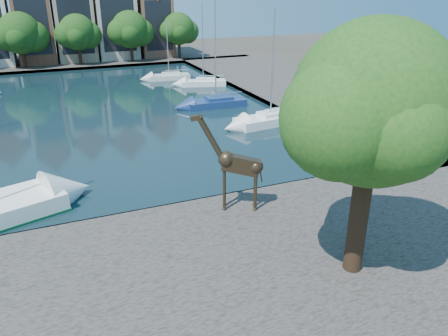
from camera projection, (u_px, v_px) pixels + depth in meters
name	position (u px, v px, depth m)	size (l,w,h in m)	color
ground	(140.00, 217.00, 24.49)	(160.00, 160.00, 0.00)	#38332B
water_basin	(89.00, 111.00, 44.88)	(38.00, 50.00, 0.08)	black
near_quay	(176.00, 287.00, 18.44)	(50.00, 14.00, 0.50)	#534B48
far_quay	(65.00, 61.00, 72.01)	(60.00, 16.00, 0.50)	#534B48
right_quay	(298.00, 88.00, 53.64)	(14.00, 52.00, 0.50)	#534B48
plane_tree	(376.00, 110.00, 16.53)	(8.32, 6.40, 10.62)	#332114
townhouse_center	(31.00, 10.00, 67.42)	(5.44, 9.18, 16.93)	brown
townhouse_east_inner	(72.00, 13.00, 69.79)	(5.94, 9.18, 15.79)	tan
townhouse_east_mid	(113.00, 10.00, 71.95)	(6.43, 9.18, 16.65)	#BFB5A3
townhouse_east_end	(152.00, 15.00, 74.63)	(5.44, 9.18, 14.43)	brown
far_tree_mid_west	(21.00, 34.00, 63.28)	(7.80, 6.00, 8.00)	#332114
far_tree_mid_east	(78.00, 33.00, 66.17)	(7.02, 5.40, 7.52)	#332114
far_tree_east	(131.00, 31.00, 68.96)	(7.54, 5.80, 7.84)	#332114
far_tree_far_east	(179.00, 30.00, 71.85)	(6.76, 5.20, 7.36)	#332114
giraffe_statue	(236.00, 164.00, 23.43)	(3.59, 1.88, 5.38)	#34281A
sailboat_right_a	(270.00, 118.00, 40.24)	(7.06, 3.24, 10.16)	white
sailboat_right_b	(216.00, 101.00, 45.93)	(6.38, 2.40, 11.44)	navy
sailboat_right_c	(203.00, 81.00, 55.58)	(5.89, 3.37, 9.87)	white
sailboat_right_d	(169.00, 76.00, 59.12)	(5.70, 2.51, 7.86)	silver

